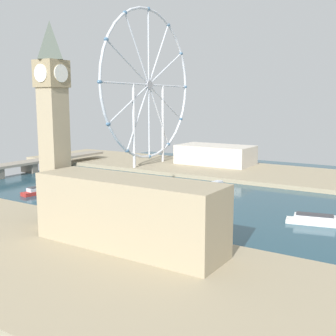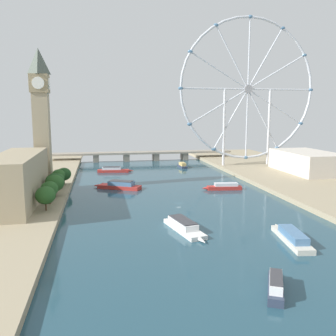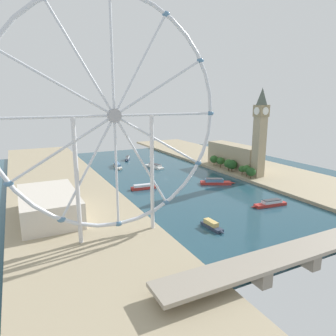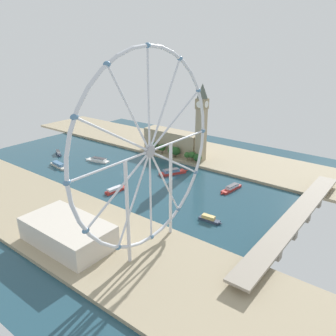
% 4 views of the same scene
% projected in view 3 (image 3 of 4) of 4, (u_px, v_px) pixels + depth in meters
% --- Properties ---
extents(ground_plane, '(391.22, 391.22, 0.00)m').
position_uv_depth(ground_plane, '(166.00, 177.00, 335.13)').
color(ground_plane, '#234756').
extents(riverbank_left, '(90.00, 520.00, 3.00)m').
position_uv_depth(riverbank_left, '(245.00, 166.00, 383.40)').
color(riverbank_left, tan).
rests_on(riverbank_left, ground_plane).
extents(riverbank_right, '(90.00, 520.00, 3.00)m').
position_uv_depth(riverbank_right, '(61.00, 189.00, 286.19)').
color(riverbank_right, tan).
rests_on(riverbank_right, ground_plane).
extents(clock_tower, '(12.73, 12.73, 91.97)m').
position_uv_depth(clock_tower, '(260.00, 132.00, 315.26)').
color(clock_tower, tan).
rests_on(clock_tower, riverbank_left).
extents(parliament_block, '(22.00, 79.47, 27.58)m').
position_uv_depth(parliament_block, '(234.00, 156.00, 367.52)').
color(parliament_block, tan).
rests_on(parliament_block, riverbank_left).
extents(tree_row_embankment, '(13.12, 80.05, 13.53)m').
position_uv_depth(tree_row_embankment, '(231.00, 165.00, 346.02)').
color(tree_row_embankment, '#513823').
rests_on(tree_row_embankment, riverbank_left).
extents(ferris_wheel, '(134.16, 3.20, 138.03)m').
position_uv_depth(ferris_wheel, '(114.00, 117.00, 170.46)').
color(ferris_wheel, silver).
rests_on(ferris_wheel, riverbank_right).
extents(riverside_hall, '(37.47, 67.72, 17.32)m').
position_uv_depth(riverside_hall, '(49.00, 205.00, 212.79)').
color(riverside_hall, beige).
rests_on(riverside_hall, riverbank_right).
extents(river_bridge, '(203.22, 16.90, 9.82)m').
position_uv_depth(river_bridge, '(326.00, 244.00, 164.10)').
color(river_bridge, gray).
rests_on(river_bridge, ground_plane).
extents(tour_boat_0, '(34.08, 21.74, 5.89)m').
position_uv_depth(tour_boat_0, '(216.00, 182.00, 307.16)').
color(tour_boat_0, '#B22D28').
rests_on(tour_boat_0, ground_plane).
extents(tour_boat_1, '(11.55, 36.58, 5.09)m').
position_uv_depth(tour_boat_1, '(117.00, 166.00, 383.02)').
color(tour_boat_1, beige).
rests_on(tour_boat_1, ground_plane).
extents(tour_boat_2, '(14.16, 35.35, 5.00)m').
position_uv_depth(tour_boat_2, '(154.00, 166.00, 381.51)').
color(tour_boat_2, white).
rests_on(tour_boat_2, ground_plane).
extents(tour_boat_3, '(28.10, 8.55, 4.74)m').
position_uv_depth(tour_boat_3, '(144.00, 187.00, 290.11)').
color(tour_boat_3, '#B22D28').
rests_on(tour_boat_3, ground_plane).
extents(tour_boat_4, '(6.28, 21.77, 5.07)m').
position_uv_depth(tour_boat_4, '(212.00, 225.00, 201.88)').
color(tour_boat_4, '#2D384C').
rests_on(tour_boat_4, ground_plane).
extents(tour_boat_5, '(32.46, 9.76, 5.12)m').
position_uv_depth(tour_boat_5, '(270.00, 203.00, 244.38)').
color(tour_boat_5, '#B22D28').
rests_on(tour_boat_5, ground_plane).
extents(tour_boat_6, '(13.06, 21.43, 5.41)m').
position_uv_depth(tour_boat_6, '(127.00, 158.00, 428.29)').
color(tour_boat_6, '#2D384C').
rests_on(tour_boat_6, ground_plane).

